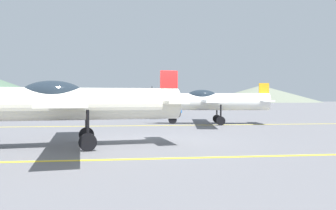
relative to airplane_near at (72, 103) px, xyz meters
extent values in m
plane|color=slate|center=(2.83, 0.91, -1.40)|extent=(400.00, 400.00, 0.00)
cube|color=yellow|center=(2.83, -2.39, -1.40)|extent=(80.00, 0.16, 0.01)
cube|color=yellow|center=(2.83, 7.96, -1.40)|extent=(80.00, 0.16, 0.01)
cylinder|color=silver|center=(0.28, 0.04, -0.04)|extent=(6.46, 1.91, 1.03)
ellipsoid|color=#1E2833|center=(-0.56, -0.08, 0.27)|extent=(1.98, 1.10, 0.84)
cube|color=silver|center=(-0.10, -0.01, 0.01)|extent=(2.18, 8.32, 0.15)
cube|color=silver|center=(3.16, 0.45, 0.01)|extent=(0.99, 2.51, 0.09)
cube|color=red|center=(3.16, 0.45, 0.52)|extent=(0.60, 0.19, 1.13)
cylinder|color=black|center=(0.32, 1.09, -0.67)|extent=(0.09, 0.09, 0.94)
cylinder|color=black|center=(0.32, 1.09, -1.14)|extent=(0.54, 0.19, 0.53)
cylinder|color=black|center=(0.61, -0.96, -0.67)|extent=(0.09, 0.09, 0.94)
cylinder|color=black|center=(0.61, -0.96, -1.14)|extent=(0.54, 0.19, 0.53)
cylinder|color=white|center=(7.08, 8.68, -0.04)|extent=(6.47, 2.07, 1.03)
cone|color=#F2A519|center=(3.61, 9.25, -0.04)|extent=(0.79, 0.97, 0.88)
cube|color=black|center=(3.24, 9.32, -0.04)|extent=(0.06, 0.12, 1.88)
ellipsoid|color=#1E2833|center=(6.25, 8.81, 0.27)|extent=(1.99, 1.14, 0.84)
cube|color=white|center=(6.71, 8.74, 0.01)|extent=(2.38, 8.32, 0.15)
cube|color=white|center=(9.95, 8.20, 0.01)|extent=(1.05, 2.52, 0.09)
cube|color=#F2A519|center=(9.95, 8.20, 0.52)|extent=(0.60, 0.21, 1.13)
cylinder|color=black|center=(4.49, 9.11, -0.67)|extent=(0.09, 0.09, 0.94)
cylinder|color=black|center=(4.49, 9.11, -1.14)|extent=(0.54, 0.20, 0.53)
cylinder|color=black|center=(7.43, 9.66, -0.67)|extent=(0.09, 0.09, 0.94)
cylinder|color=black|center=(7.43, 9.66, -1.14)|extent=(0.54, 0.20, 0.53)
cylinder|color=black|center=(7.10, 7.63, -0.67)|extent=(0.09, 0.09, 0.94)
cylinder|color=black|center=(7.10, 7.63, -1.14)|extent=(0.54, 0.20, 0.53)
cube|color=#3372BF|center=(4.41, 16.08, -0.71)|extent=(4.07, 4.49, 0.75)
cube|color=black|center=(4.31, 15.96, -0.06)|extent=(2.73, 2.87, 0.55)
cylinder|color=black|center=(5.99, 16.64, -1.08)|extent=(0.57, 0.64, 0.64)
cylinder|color=black|center=(4.57, 17.75, -1.08)|extent=(0.57, 0.64, 0.64)
cylinder|color=black|center=(4.24, 14.41, -1.08)|extent=(0.57, 0.64, 0.64)
cylinder|color=black|center=(2.82, 15.52, -1.08)|extent=(0.57, 0.64, 0.64)
cone|color=slate|center=(73.18, 156.99, 3.13)|extent=(62.39, 62.39, 9.06)
camera|label=1|loc=(1.76, -10.50, 0.11)|focal=34.56mm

